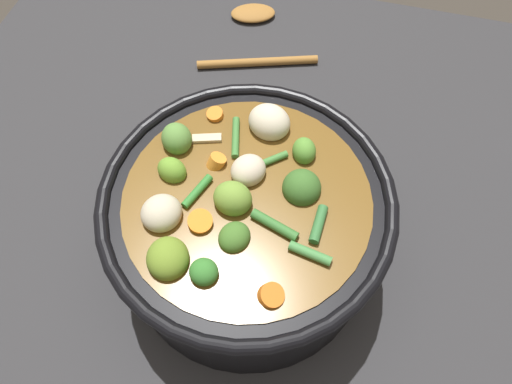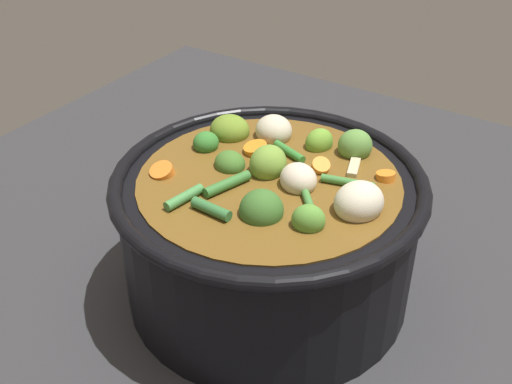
% 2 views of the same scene
% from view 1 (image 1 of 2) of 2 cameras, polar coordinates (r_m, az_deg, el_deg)
% --- Properties ---
extents(ground_plane, '(1.10, 1.10, 0.00)m').
position_cam_1_polar(ground_plane, '(0.64, -0.88, -7.20)').
color(ground_plane, '#2D2D30').
extents(cooking_pot, '(0.32, 0.32, 0.17)m').
position_cam_1_polar(cooking_pot, '(0.56, -1.03, -4.00)').
color(cooking_pot, black).
rests_on(cooking_pot, ground_plane).
extents(wooden_spoon, '(0.20, 0.19, 0.02)m').
position_cam_1_polar(wooden_spoon, '(0.88, -0.16, 18.79)').
color(wooden_spoon, '#A26D30').
rests_on(wooden_spoon, ground_plane).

